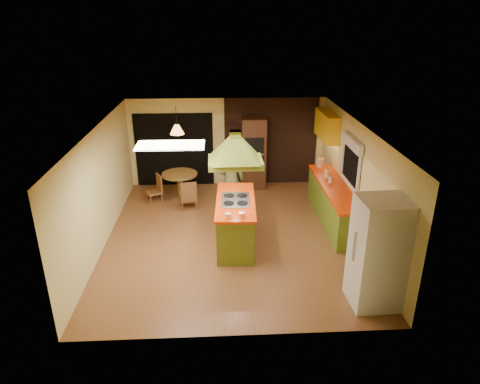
{
  "coord_description": "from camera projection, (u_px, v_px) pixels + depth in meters",
  "views": [
    {
      "loc": [
        -0.26,
        -8.52,
        4.63
      ],
      "look_at": [
        0.18,
        -0.21,
        1.15
      ],
      "focal_mm": 32.0,
      "sensor_mm": 36.0,
      "label": 1
    }
  ],
  "objects": [
    {
      "name": "room_walls",
      "position": [
        231.0,
        184.0,
        9.17
      ],
      "size": [
        5.5,
        6.5,
        6.5
      ],
      "color": "beige",
      "rests_on": "ground"
    },
    {
      "name": "upper_cabinets",
      "position": [
        327.0,
        126.0,
        11.05
      ],
      "size": [
        0.34,
        1.4,
        0.7
      ],
      "primitive_type": "cube",
      "color": "yellow",
      "rests_on": "room_walls"
    },
    {
      "name": "kitchen_island",
      "position": [
        236.0,
        221.0,
        9.17
      ],
      "size": [
        0.9,
        2.05,
        1.02
      ],
      "rotation": [
        0.0,
        0.0,
        -0.05
      ],
      "color": "#63701C",
      "rests_on": "ground"
    },
    {
      "name": "range_hood",
      "position": [
        235.0,
        143.0,
        8.5
      ],
      "size": [
        1.1,
        0.8,
        0.8
      ],
      "rotation": [
        0.0,
        0.0,
        0.01
      ],
      "color": "#61711C",
      "rests_on": "ceiling_plane"
    },
    {
      "name": "ground",
      "position": [
        231.0,
        236.0,
        9.65
      ],
      "size": [
        6.5,
        6.5,
        0.0
      ],
      "primitive_type": "plane",
      "color": "brown",
      "rests_on": "ground"
    },
    {
      "name": "canister_small",
      "position": [
        331.0,
        180.0,
        10.13
      ],
      "size": [
        0.12,
        0.12,
        0.15
      ],
      "primitive_type": "cylinder",
      "rotation": [
        0.0,
        0.0,
        -0.14
      ],
      "color": "#F3E1C3",
      "rests_on": "right_counter"
    },
    {
      "name": "dining_table",
      "position": [
        180.0,
        181.0,
        11.44
      ],
      "size": [
        0.94,
        0.94,
        0.71
      ],
      "rotation": [
        0.0,
        0.0,
        -0.21
      ],
      "color": "brown",
      "rests_on": "ground"
    },
    {
      "name": "chair_near",
      "position": [
        188.0,
        194.0,
        10.9
      ],
      "size": [
        0.49,
        0.49,
        0.76
      ],
      "primitive_type": null,
      "rotation": [
        0.0,
        0.0,
        3.33
      ],
      "color": "brown",
      "rests_on": "ground"
    },
    {
      "name": "wall_oven",
      "position": [
        253.0,
        153.0,
        12.01
      ],
      "size": [
        0.67,
        0.61,
        2.01
      ],
      "rotation": [
        0.0,
        0.0,
        0.01
      ],
      "color": "#4F2D19",
      "rests_on": "ground"
    },
    {
      "name": "canister_large",
      "position": [
        320.0,
        163.0,
        11.15
      ],
      "size": [
        0.19,
        0.19,
        0.24
      ],
      "primitive_type": "cylinder",
      "rotation": [
        0.0,
        0.0,
        0.17
      ],
      "color": "beige",
      "rests_on": "right_counter"
    },
    {
      "name": "pendant_lamp",
      "position": [
        177.0,
        129.0,
        10.9
      ],
      "size": [
        0.41,
        0.41,
        0.23
      ],
      "primitive_type": "cone",
      "rotation": [
        0.0,
        0.0,
        0.15
      ],
      "color": "#FF9E3F",
      "rests_on": "ceiling_plane"
    },
    {
      "name": "nook_opening",
      "position": [
        174.0,
        150.0,
        12.14
      ],
      "size": [
        2.2,
        0.03,
        2.1
      ],
      "primitive_type": "cube",
      "color": "black",
      "rests_on": "ground"
    },
    {
      "name": "canister_medium",
      "position": [
        327.0,
        174.0,
        10.46
      ],
      "size": [
        0.14,
        0.14,
        0.18
      ],
      "primitive_type": "cylinder",
      "rotation": [
        0.0,
        0.0,
        0.07
      ],
      "color": "#F8E9C8",
      "rests_on": "right_counter"
    },
    {
      "name": "fluor_panel",
      "position": [
        170.0,
        145.0,
        7.53
      ],
      "size": [
        1.2,
        0.6,
        0.03
      ],
      "primitive_type": "cube",
      "color": "white",
      "rests_on": "ceiling_plane"
    },
    {
      "name": "man",
      "position": [
        231.0,
        181.0,
        10.27
      ],
      "size": [
        0.69,
        0.48,
        1.82
      ],
      "primitive_type": "imported",
      "rotation": [
        0.0,
        0.0,
        3.08
      ],
      "color": "brown",
      "rests_on": "ground"
    },
    {
      "name": "right_counter",
      "position": [
        333.0,
        204.0,
        10.14
      ],
      "size": [
        0.62,
        3.05,
        0.92
      ],
      "color": "olive",
      "rests_on": "ground"
    },
    {
      "name": "window_right",
      "position": [
        352.0,
        153.0,
        9.47
      ],
      "size": [
        0.12,
        1.35,
        1.06
      ],
      "color": "black",
      "rests_on": "room_walls"
    },
    {
      "name": "brick_panel",
      "position": [
        271.0,
        142.0,
        12.2
      ],
      "size": [
        2.64,
        0.03,
        2.5
      ],
      "primitive_type": "cube",
      "color": "#381E14",
      "rests_on": "ground"
    },
    {
      "name": "chair_left",
      "position": [
        154.0,
        188.0,
        11.37
      ],
      "size": [
        0.51,
        0.51,
        0.69
      ],
      "primitive_type": null,
      "rotation": [
        0.0,
        0.0,
        -1.1
      ],
      "color": "brown",
      "rests_on": "ground"
    },
    {
      "name": "refrigerator",
      "position": [
        378.0,
        253.0,
        7.07
      ],
      "size": [
        0.83,
        0.79,
        1.93
      ],
      "primitive_type": "cube",
      "rotation": [
        0.0,
        0.0,
        0.05
      ],
      "color": "silver",
      "rests_on": "ground"
    },
    {
      "name": "ceiling_plane",
      "position": [
        230.0,
        127.0,
        8.68
      ],
      "size": [
        6.5,
        6.5,
        0.0
      ],
      "primitive_type": "plane",
      "rotation": [
        3.14,
        0.0,
        0.0
      ],
      "color": "silver",
      "rests_on": "room_walls"
    }
  ]
}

